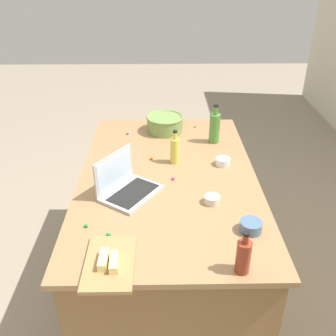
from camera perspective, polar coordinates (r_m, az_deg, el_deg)
The scene contains 20 objects.
ground_plane at distance 2.81m, azimuth 0.00°, elevation -17.07°, with size 12.00×12.00×0.00m, color gray.
island_counter at distance 2.50m, azimuth 0.00°, elevation -9.98°, with size 1.68×1.04×0.90m.
laptop at distance 2.06m, azimuth -6.34°, elevation -2.65°, with size 0.38×0.36×0.22m.
mixing_bowl_large at distance 2.77m, azimuth -0.48°, elevation 6.72°, with size 0.27×0.27×0.12m.
bottle_olive at distance 2.60m, azimuth 7.01°, elevation 6.08°, with size 0.07×0.07×0.27m.
bottle_oil at distance 2.33m, azimuth 1.03°, elevation 2.72°, with size 0.06×0.06×0.22m.
bottle_soy at distance 1.60m, azimuth 11.25°, elevation -12.83°, with size 0.06×0.06×0.20m.
cutting_board at distance 1.66m, azimuth -8.75°, elevation -13.92°, with size 0.33×0.21×0.02m, color #AD7F4C.
butter_stick_left at distance 1.64m, azimuth -9.65°, elevation -13.42°, with size 0.11×0.04×0.04m, color #F4E58C.
butter_stick_right at distance 1.62m, azimuth -8.11°, elevation -13.81°, with size 0.11×0.04×0.04m, color #F4E58C.
ramekin_small at distance 1.84m, azimuth 12.32°, elevation -8.56°, with size 0.11×0.11×0.05m, color slate.
ramekin_medium at distance 2.00m, azimuth 6.64°, elevation -4.72°, with size 0.08×0.08×0.04m, color beige.
ramekin_wide at distance 2.36m, azimuth 8.23°, elevation 0.96°, with size 0.09×0.09×0.04m, color white.
candy_0 at distance 2.40m, azimuth -2.45°, elevation 1.48°, with size 0.02×0.02×0.02m, color orange.
candy_1 at distance 2.75m, azimuth -6.07°, elevation 5.20°, with size 0.02×0.02×0.02m, color blue.
candy_2 at distance 2.86m, azimuth 4.10°, elevation 6.21°, with size 0.01×0.01×0.01m, color orange.
candy_3 at distance 1.86m, azimuth 12.70°, elevation -8.71°, with size 0.02×0.02×0.02m, color green.
candy_4 at distance 1.80m, azimuth -8.90°, elevation -9.86°, with size 0.02×0.02×0.02m, color green.
candy_5 at distance 1.87m, azimuth -12.18°, elevation -8.45°, with size 0.02×0.02×0.02m, color green.
candy_6 at distance 2.19m, azimuth 0.77°, elevation -1.59°, with size 0.02×0.02×0.02m, color #CC3399.
Camera 1 is at (1.92, -0.03, 2.05)m, focal length 40.61 mm.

